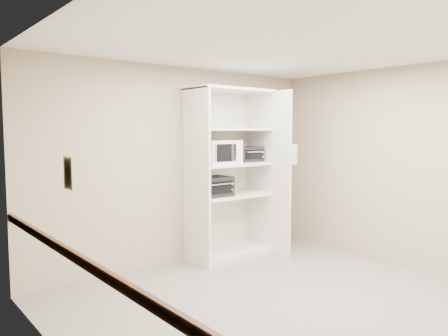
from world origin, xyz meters
TOP-DOWN VIEW (x-y plane):
  - floor at (0.00, 0.00)m, footprint 4.50×4.00m
  - ceiling at (0.00, 0.00)m, footprint 4.50×4.00m
  - wall_back at (0.00, 2.00)m, footprint 4.50×0.02m
  - wall_left at (-2.25, 0.00)m, footprint 0.02×4.00m
  - wall_right at (2.25, 0.00)m, footprint 0.02×4.00m
  - shelving_unit at (0.67, 1.70)m, footprint 1.24×0.92m
  - microwave at (0.40, 1.68)m, footprint 0.55×0.42m
  - toaster_oven_upper at (0.99, 1.71)m, footprint 0.41×0.32m
  - toaster_oven_lower at (0.30, 1.69)m, footprint 0.49×0.37m
  - paper_sign at (1.25, 1.07)m, footprint 0.22×0.03m
  - chair_rail at (-2.23, 0.00)m, footprint 0.04×3.98m
  - wall_poster at (-2.24, 0.14)m, footprint 0.01×0.18m

SIDE VIEW (x-z plane):
  - floor at x=0.00m, z-range -0.01..0.01m
  - chair_rail at x=-2.23m, z-range 0.86..0.94m
  - toaster_oven_lower at x=0.30m, z-range 0.92..1.19m
  - shelving_unit at x=0.67m, z-range -0.08..2.34m
  - wall_back at x=0.00m, z-range 0.00..2.70m
  - wall_left at x=-2.25m, z-range 0.00..2.70m
  - wall_right at x=2.25m, z-range 0.00..2.70m
  - toaster_oven_upper at x=0.99m, z-range 1.37..1.59m
  - paper_sign at x=1.25m, z-range 1.36..1.63m
  - wall_poster at x=-2.24m, z-range 1.40..1.64m
  - microwave at x=0.40m, z-range 1.37..1.70m
  - ceiling at x=0.00m, z-range 2.70..2.71m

